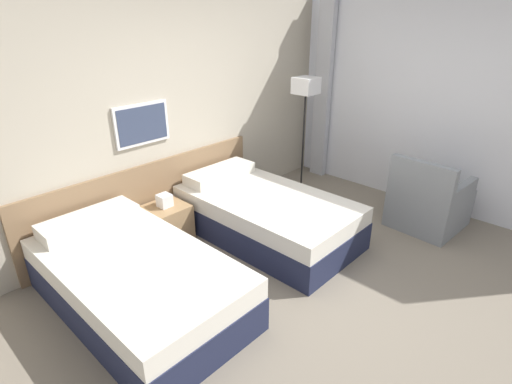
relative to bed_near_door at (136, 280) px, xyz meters
name	(u,v)px	position (x,y,z in m)	size (l,w,h in m)	color
ground_plane	(321,284)	(1.36, -1.01, -0.26)	(16.00, 16.00, 0.00)	slate
wall_headboard	(177,117)	(1.33, 1.07, 1.03)	(10.00, 0.10, 2.70)	#B7AD99
wall_window	(452,106)	(3.84, -1.13, 1.08)	(0.21, 4.55, 2.70)	white
bed_near_door	(136,280)	(0.00, 0.00, 0.00)	(1.13, 2.04, 0.64)	#1E233D
bed_near_window	(265,215)	(1.69, 0.00, 0.00)	(1.13, 2.04, 0.64)	#1E233D
nightstand	(167,222)	(0.84, 0.75, -0.04)	(0.45, 0.43, 0.57)	#9E7A51
floor_lamp	(306,94)	(3.03, 0.50, 1.13)	(0.29, 0.29, 1.61)	black
armchair	(428,204)	(3.19, -1.28, 0.03)	(0.85, 0.79, 0.91)	gray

